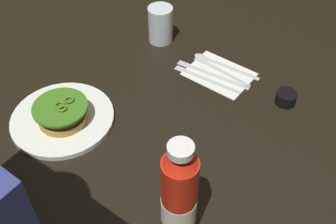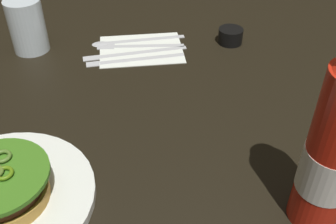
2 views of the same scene
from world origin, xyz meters
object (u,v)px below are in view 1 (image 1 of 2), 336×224
dinner_plate (63,119)px  condiment_cup (286,98)px  burger_sandwich (62,113)px  water_glass (160,24)px  spoon_utensil (217,62)px  steak_knife (203,77)px  fork_utensil (216,68)px  butter_knife (208,72)px  napkin (219,74)px  ketchup_bottle (179,199)px

dinner_plate → condiment_cup: (-0.41, -0.38, 0.01)m
dinner_plate → burger_sandwich: size_ratio=1.91×
water_glass → spoon_utensil: bearing=-178.5°
steak_knife → burger_sandwich: bearing=61.9°
dinner_plate → fork_utensil: 0.44m
condiment_cup → steak_knife: bearing=11.9°
water_glass → fork_utensil: water_glass is taller
dinner_plate → butter_knife: 0.41m
condiment_cup → butter_knife: 0.22m
butter_knife → napkin: bearing=-150.1°
ketchup_bottle → spoon_utensil: 0.54m
condiment_cup → fork_utensil: (0.21, -0.01, -0.01)m
water_glass → napkin: size_ratio=0.63×
fork_utensil → butter_knife: same height
ketchup_bottle → water_glass: 0.63m
napkin → fork_utensil: fork_utensil is taller
water_glass → steak_knife: water_glass is taller
burger_sandwich → fork_utensil: 0.44m
napkin → steak_knife: steak_knife is taller
burger_sandwich → spoon_utensil: bearing=-113.0°
water_glass → ketchup_bottle: bearing=130.2°
condiment_cup → napkin: 0.19m
dinner_plate → spoon_utensil: 0.45m
burger_sandwich → steak_knife: bearing=-118.1°
spoon_utensil → fork_utensil: (-0.01, 0.02, 0.00)m
burger_sandwich → ketchup_bottle: size_ratio=0.51×
ketchup_bottle → napkin: bearing=-68.1°
burger_sandwich → dinner_plate: bearing=-28.7°
dinner_plate → butter_knife: size_ratio=1.16×
steak_knife → butter_knife: bearing=-87.6°
spoon_utensil → dinner_plate: bearing=65.7°
water_glass → steak_knife: (-0.20, 0.07, -0.05)m
dinner_plate → spoon_utensil: dinner_plate is taller
dinner_plate → burger_sandwich: (-0.01, 0.01, 0.03)m
dinner_plate → condiment_cup: 0.56m
ketchup_bottle → spoon_utensil: (0.21, -0.49, -0.11)m
burger_sandwich → butter_knife: 0.41m
water_glass → fork_utensil: 0.21m
water_glass → spoon_utensil: 0.20m
dinner_plate → butter_knife: dinner_plate is taller
water_glass → butter_knife: (-0.20, 0.05, -0.05)m
burger_sandwich → water_glass: bearing=-87.4°
fork_utensil → butter_knife: 0.03m
ketchup_bottle → butter_knife: (0.21, -0.43, -0.11)m
fork_utensil → condiment_cup: bearing=177.2°
ketchup_bottle → water_glass: (0.41, -0.48, -0.06)m
condiment_cup → butter_knife: bearing=5.3°
fork_utensil → butter_knife: bearing=74.6°
burger_sandwich → fork_utensil: size_ratio=0.69×
napkin → fork_utensil: 0.02m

